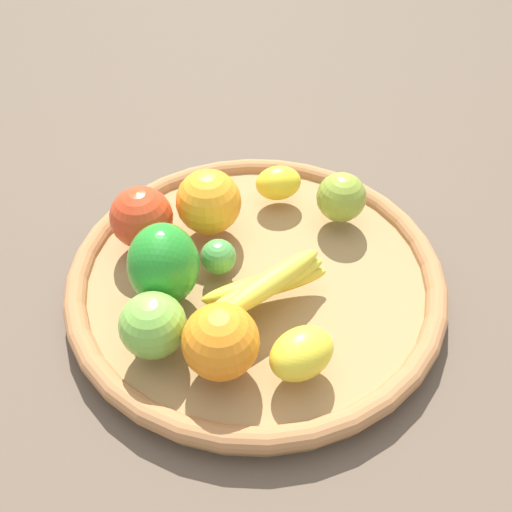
{
  "coord_description": "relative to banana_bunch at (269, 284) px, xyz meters",
  "views": [
    {
      "loc": [
        -0.47,
        0.12,
        0.55
      ],
      "look_at": [
        0.0,
        0.0,
        0.06
      ],
      "focal_mm": 40.34,
      "sensor_mm": 36.0,
      "label": 1
    }
  ],
  "objects": [
    {
      "name": "basket",
      "position": [
        0.05,
        0.0,
        -0.04
      ],
      "size": [
        0.47,
        0.47,
        0.04
      ],
      "color": "#9D784A",
      "rests_on": "ground_plane"
    },
    {
      "name": "apple_1",
      "position": [
        0.13,
        0.13,
        0.01
      ],
      "size": [
        0.1,
        0.1,
        0.08
      ],
      "primitive_type": "sphere",
      "rotation": [
        0.0,
        0.0,
        4.36
      ],
      "color": "red",
      "rests_on": "basket"
    },
    {
      "name": "ground_plane",
      "position": [
        0.05,
        0.0,
        -0.07
      ],
      "size": [
        2.4,
        2.4,
        0.0
      ],
      "primitive_type": "plane",
      "color": "brown",
      "rests_on": "ground"
    },
    {
      "name": "lemon_0",
      "position": [
        0.18,
        -0.06,
        -0.0
      ],
      "size": [
        0.05,
        0.06,
        0.05
      ],
      "primitive_type": "ellipsoid",
      "rotation": [
        0.0,
        0.0,
        1.53
      ],
      "color": "yellow",
      "rests_on": "basket"
    },
    {
      "name": "apple_2",
      "position": [
        0.12,
        -0.13,
        0.01
      ],
      "size": [
        0.08,
        0.08,
        0.07
      ],
      "primitive_type": "sphere",
      "rotation": [
        0.0,
        0.0,
        4.4
      ],
      "color": "#8AA134",
      "rests_on": "basket"
    },
    {
      "name": "orange_0",
      "position": [
        -0.08,
        0.07,
        0.01
      ],
      "size": [
        0.11,
        0.11,
        0.08
      ],
      "primitive_type": "sphere",
      "rotation": [
        0.0,
        0.0,
        3.9
      ],
      "color": "orange",
      "rests_on": "basket"
    },
    {
      "name": "apple_0",
      "position": [
        -0.03,
        0.13,
        0.01
      ],
      "size": [
        0.1,
        0.1,
        0.07
      ],
      "primitive_type": "sphere",
      "rotation": [
        0.0,
        0.0,
        2.05
      ],
      "color": "#7BBA44",
      "rests_on": "basket"
    },
    {
      "name": "lemon_1",
      "position": [
        -0.1,
        -0.01,
        0.0
      ],
      "size": [
        0.07,
        0.09,
        0.05
      ],
      "primitive_type": "ellipsoid",
      "rotation": [
        0.0,
        0.0,
        1.91
      ],
      "color": "yellow",
      "rests_on": "basket"
    },
    {
      "name": "orange_1",
      "position": [
        0.14,
        0.04,
        0.02
      ],
      "size": [
        0.12,
        0.12,
        0.08
      ],
      "primitive_type": "sphere",
      "rotation": [
        0.0,
        0.0,
        0.77
      ],
      "color": "orange",
      "rests_on": "basket"
    },
    {
      "name": "lime_0",
      "position": [
        0.06,
        0.05,
        -0.0
      ],
      "size": [
        0.06,
        0.06,
        0.04
      ],
      "primitive_type": "sphere",
      "rotation": [
        0.0,
        0.0,
        4.03
      ],
      "color": "#4A9344",
      "rests_on": "basket"
    },
    {
      "name": "banana_bunch",
      "position": [
        0.0,
        0.0,
        0.0
      ],
      "size": [
        0.09,
        0.16,
        0.05
      ],
      "color": "yellow",
      "rests_on": "basket"
    },
    {
      "name": "bell_pepper",
      "position": [
        0.04,
        0.11,
        0.02
      ],
      "size": [
        0.11,
        0.1,
        0.1
      ],
      "primitive_type": "ellipsoid",
      "rotation": [
        0.0,
        0.0,
        5.95
      ],
      "color": "#268D28",
      "rests_on": "basket"
    }
  ]
}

